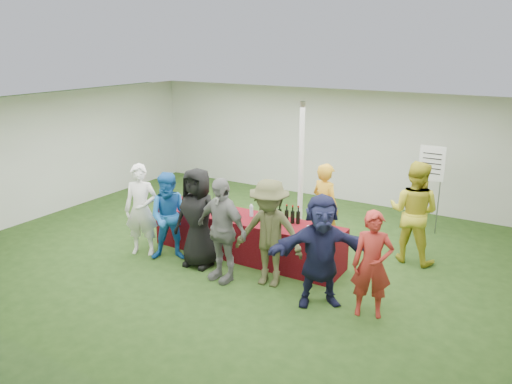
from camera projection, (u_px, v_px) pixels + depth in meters
The scene contains 18 objects.
ground at pixel (247, 253), 9.28m from camera, with size 60.00×60.00×0.00m, color #284719.
tent at pixel (301, 172), 9.63m from camera, with size 10.00×10.00×10.00m.
serving_table at pixel (247, 237), 9.04m from camera, with size 3.60×0.80×0.75m, color maroon.
wine_bottles at pixel (282, 215), 8.69m from camera, with size 0.76×0.15×0.32m.
wine_glasses at pixel (218, 211), 8.90m from camera, with size 2.75×0.13×0.16m.
water_bottle at pixel (251, 211), 8.94m from camera, with size 0.07×0.07×0.23m.
bar_towel at pixel (326, 231), 8.22m from camera, with size 0.25×0.18×0.03m, color white.
dump_bucket at pixel (322, 233), 7.96m from camera, with size 0.25×0.25×0.18m, color slate.
wine_list_sign at pixel (431, 170), 9.91m from camera, with size 0.50×0.03×1.80m.
staff_pourer at pixel (325, 208), 9.13m from camera, with size 0.61×0.40×1.68m, color gold.
staff_back at pixel (414, 212), 8.70m from camera, with size 0.89×0.69×1.82m, color gold.
customer_0 at pixel (141, 210), 9.02m from camera, with size 0.62×0.40×1.69m, color white.
customer_1 at pixel (171, 217), 8.80m from camera, with size 0.78×0.61×1.60m, color #1B60B4.
customer_2 at pixel (198, 218), 8.52m from camera, with size 0.85×0.56×1.75m, color black.
customer_3 at pixel (221, 230), 8.01m from camera, with size 1.01×0.42×1.73m, color slate.
customer_4 at pixel (269, 233), 7.83m from camera, with size 1.13×0.65×1.75m, color #484929.
customer_5 at pixel (321, 251), 7.24m from camera, with size 1.58×0.50×1.70m, color #191C3E.
customer_6 at pixel (372, 265), 6.95m from camera, with size 0.57×0.37×1.56m, color #A32720.
Camera 1 is at (4.53, -7.26, 3.76)m, focal length 35.00 mm.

